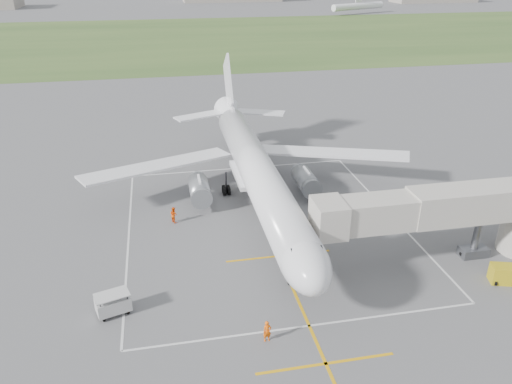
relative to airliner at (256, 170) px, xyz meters
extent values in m
plane|color=#5B5A5D|center=(0.00, -0.75, -4.39)|extent=(700.00, 700.00, 0.00)
cube|color=#365224|center=(0.00, 129.25, -4.38)|extent=(700.00, 120.00, 0.02)
cube|color=#DD9D0D|center=(0.00, -5.75, -4.38)|extent=(0.25, 60.00, 0.01)
cube|color=#DD9D0D|center=(0.00, -24.75, -4.38)|extent=(10.00, 0.25, 0.01)
cube|color=#DD9D0D|center=(0.00, -10.75, -4.38)|extent=(10.00, 0.25, 0.01)
cube|color=silver|center=(0.00, 11.25, -4.38)|extent=(28.00, 0.20, 0.01)
cube|color=silver|center=(0.00, -20.75, -4.38)|extent=(28.00, 0.20, 0.01)
cube|color=silver|center=(-14.00, -4.75, -4.38)|extent=(0.20, 32.00, 0.01)
cube|color=silver|center=(14.00, -4.75, -4.38)|extent=(0.20, 32.00, 0.01)
cylinder|color=white|center=(0.00, -0.75, 0.11)|extent=(3.80, 36.00, 3.80)
ellipsoid|color=white|center=(0.00, -18.75, 0.11)|extent=(3.80, 7.22, 3.80)
cube|color=black|center=(0.00, -19.65, 1.16)|extent=(2.40, 1.60, 0.99)
cone|color=white|center=(0.00, 19.75, 0.51)|extent=(3.80, 6.00, 3.80)
cube|color=white|center=(10.50, 5.25, -0.74)|extent=(17.93, 11.24, 1.23)
cube|color=white|center=(-10.50, 5.25, -0.74)|extent=(17.93, 11.24, 1.23)
cube|color=white|center=(0.00, 2.25, -1.44)|extent=(4.20, 8.00, 0.50)
cube|color=white|center=(0.00, 20.45, 4.81)|extent=(0.30, 7.89, 8.65)
cube|color=white|center=(0.00, 18.25, 1.81)|extent=(0.35, 5.00, 1.20)
cube|color=white|center=(4.20, 19.45, 0.71)|extent=(7.85, 5.03, 0.20)
cube|color=white|center=(-4.20, 19.45, 0.71)|extent=(7.85, 5.03, 0.20)
cylinder|color=gray|center=(6.20, 1.75, -2.49)|extent=(2.30, 4.20, 2.30)
cube|color=white|center=(6.20, 1.45, -1.69)|extent=(0.25, 2.40, 1.20)
cylinder|color=gray|center=(-6.20, 1.75, -2.49)|extent=(2.30, 4.20, 2.30)
cube|color=white|center=(-6.20, 1.45, -1.69)|extent=(0.25, 2.40, 1.20)
cylinder|color=black|center=(0.00, -15.25, -3.09)|extent=(0.18, 0.18, 2.60)
cylinder|color=black|center=(-0.11, -15.25, -3.99)|extent=(0.28, 0.80, 0.80)
cylinder|color=black|center=(0.11, -15.25, -3.99)|extent=(0.28, 0.80, 0.80)
cylinder|color=black|center=(2.90, 3.75, -2.99)|extent=(0.22, 0.22, 2.80)
cylinder|color=black|center=(2.62, 3.40, -3.91)|extent=(0.32, 0.96, 0.96)
cylinder|color=black|center=(3.18, 3.40, -3.91)|extent=(0.32, 0.96, 0.96)
cylinder|color=black|center=(2.62, 4.10, -3.91)|extent=(0.32, 0.96, 0.96)
cylinder|color=black|center=(3.18, 4.10, -3.91)|extent=(0.32, 0.96, 0.96)
cylinder|color=black|center=(-2.90, 3.75, -2.99)|extent=(0.22, 0.22, 2.80)
cylinder|color=black|center=(-3.18, 3.40, -3.91)|extent=(0.32, 0.96, 0.96)
cylinder|color=black|center=(-2.62, 3.40, -3.91)|extent=(0.32, 0.96, 0.96)
cylinder|color=black|center=(-3.18, 4.10, -3.91)|extent=(0.32, 0.96, 0.96)
cylinder|color=black|center=(-2.62, 4.10, -3.91)|extent=(0.32, 0.96, 0.96)
cube|color=#B0AB9F|center=(7.74, -14.25, 1.21)|extent=(11.09, 2.90, 2.80)
cube|color=#B0AB9F|center=(16.46, -14.25, 1.31)|extent=(11.09, 3.10, 3.00)
cube|color=#B0AB9F|center=(3.40, -14.25, 1.21)|extent=(2.60, 3.40, 3.00)
cylinder|color=#525459|center=(18.00, -14.25, -2.29)|extent=(0.70, 0.70, 4.20)
cube|color=#525459|center=(18.00, -14.25, -3.94)|extent=(2.60, 1.40, 0.90)
cylinder|color=black|center=(17.00, -14.25, -4.04)|extent=(0.70, 0.30, 0.70)
cylinder|color=black|center=(19.00, -14.25, -4.04)|extent=(0.70, 0.30, 0.70)
cube|color=gold|center=(18.08, -18.50, -3.59)|extent=(2.44, 1.94, 1.60)
cylinder|color=black|center=(17.19, -18.85, -4.16)|extent=(0.34, 0.51, 0.47)
cube|color=silver|center=(-14.73, -16.30, -3.51)|extent=(2.95, 2.25, 1.15)
cube|color=silver|center=(-14.73, -16.30, -2.62)|extent=(2.95, 2.25, 0.08)
cylinder|color=black|center=(-15.54, -17.20, -3.30)|extent=(0.08, 0.08, 1.36)
cylinder|color=black|center=(-13.55, -16.59, -3.30)|extent=(0.08, 0.08, 1.36)
cylinder|color=black|center=(-15.91, -16.00, -3.30)|extent=(0.08, 0.08, 1.36)
cylinder|color=black|center=(-13.91, -15.39, -3.30)|extent=(0.08, 0.08, 1.36)
cylinder|color=black|center=(-15.46, -17.12, -4.18)|extent=(0.30, 0.45, 0.42)
cylinder|color=black|center=(-13.66, -16.57, -4.18)|extent=(0.30, 0.45, 0.42)
cylinder|color=black|center=(-15.79, -16.02, -4.18)|extent=(0.30, 0.45, 0.42)
cylinder|color=black|center=(-14.00, -15.47, -4.18)|extent=(0.30, 0.45, 0.42)
imported|color=#FD5D07|center=(-3.51, -21.69, -3.54)|extent=(0.66, 0.47, 1.71)
imported|color=#F65207|center=(-9.33, -2.06, -3.53)|extent=(1.00, 1.06, 1.73)
cylinder|color=white|center=(88.73, 193.02, -0.89)|extent=(30.60, 15.77, 3.20)
camera|label=1|loc=(-9.86, -49.47, 21.23)|focal=35.00mm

